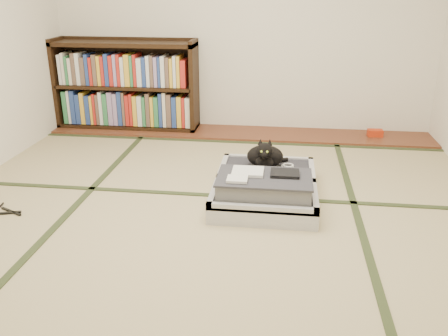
# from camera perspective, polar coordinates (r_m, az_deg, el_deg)

# --- Properties ---
(floor) EXTENTS (4.50, 4.50, 0.00)m
(floor) POSITION_cam_1_polar(r_m,az_deg,el_deg) (3.24, -1.68, -6.34)
(floor) COLOR tan
(floor) RESTS_ON ground
(wood_strip) EXTENTS (4.00, 0.50, 0.02)m
(wood_strip) POSITION_cam_1_polar(r_m,az_deg,el_deg) (5.07, 1.84, 4.26)
(wood_strip) COLOR brown
(wood_strip) RESTS_ON ground
(red_item) EXTENTS (0.15, 0.10, 0.07)m
(red_item) POSITION_cam_1_polar(r_m,az_deg,el_deg) (5.16, 17.72, 4.04)
(red_item) COLOR #B52B0E
(red_item) RESTS_ON wood_strip
(tatami_borders) EXTENTS (4.00, 4.50, 0.01)m
(tatami_borders) POSITION_cam_1_polar(r_m,az_deg,el_deg) (3.67, -0.48, -2.72)
(tatami_borders) COLOR #2D381E
(tatami_borders) RESTS_ON ground
(bookcase) EXTENTS (1.53, 0.35, 0.99)m
(bookcase) POSITION_cam_1_polar(r_m,az_deg,el_deg) (5.29, -11.65, 9.48)
(bookcase) COLOR black
(bookcase) RESTS_ON wood_strip
(suitcase) EXTENTS (0.74, 0.99, 0.29)m
(suitcase) POSITION_cam_1_polar(r_m,az_deg,el_deg) (3.50, 4.96, -2.31)
(suitcase) COLOR silver
(suitcase) RESTS_ON floor
(cat) EXTENTS (0.33, 0.33, 0.27)m
(cat) POSITION_cam_1_polar(r_m,az_deg,el_deg) (3.72, 4.97, 1.45)
(cat) COLOR black
(cat) RESTS_ON suitcase
(cable_coil) EXTENTS (0.10, 0.10, 0.02)m
(cable_coil) POSITION_cam_1_polar(r_m,az_deg,el_deg) (3.78, 7.68, 0.25)
(cable_coil) COLOR white
(cable_coil) RESTS_ON suitcase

